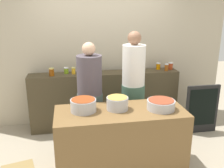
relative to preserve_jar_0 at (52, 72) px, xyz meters
The scene contains 19 objects.
ground 1.78m from the preserve_jar_0, 48.24° to the right, with size 12.00×12.00×0.00m, color tan.
storefront_wall 1.09m from the preserve_jar_0, 23.95° to the left, with size 4.80×0.12×3.00m, color #BFB196.
display_shelf 1.10m from the preserve_jar_0, ahead, with size 2.70×0.36×1.04m, color #453A26.
prep_table 1.76m from the preserve_jar_0, 55.29° to the right, with size 1.70×0.70×0.89m, color brown.
preserve_jar_0 is the anchor object (origin of this frame).
preserve_jar_1 0.28m from the preserve_jar_0, 25.84° to the left, with size 0.08×0.08×0.11m.
preserve_jar_2 0.38m from the preserve_jar_0, 10.48° to the left, with size 0.07×0.07×0.12m.
preserve_jar_3 0.65m from the preserve_jar_0, 11.88° to the left, with size 0.07×0.07×0.12m.
preserve_jar_4 0.76m from the preserve_jar_0, ahead, with size 0.09×0.09×0.12m.
preserve_jar_5 1.50m from the preserve_jar_0, ahead, with size 0.07×0.07×0.12m.
preserve_jar_6 1.96m from the preserve_jar_0, ahead, with size 0.08×0.08×0.12m.
preserve_jar_7 2.07m from the preserve_jar_0, ahead, with size 0.07×0.07×0.13m.
preserve_jar_8 2.18m from the preserve_jar_0, ahead, with size 0.09×0.09×0.13m.
cooking_pot_left 1.35m from the preserve_jar_0, 70.33° to the right, with size 0.33×0.33×0.16m.
cooking_pot_center 1.57m from the preserve_jar_0, 55.09° to the right, with size 0.28×0.28×0.17m.
cooking_pot_right 2.01m from the preserve_jar_0, 43.39° to the right, with size 0.37×0.37×0.13m.
cook_with_tongs 1.00m from the preserve_jar_0, 51.61° to the right, with size 0.38×0.38×1.70m.
cook_in_cap 1.45m from the preserve_jar_0, 27.12° to the right, with size 0.36×0.36×1.83m.
chalkboard_sign 2.70m from the preserve_jar_0, 11.32° to the right, with size 0.60×0.05×0.88m.
Camera 1 is at (-0.64, -3.29, 2.20)m, focal length 40.91 mm.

